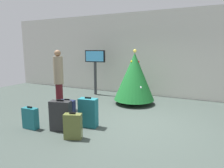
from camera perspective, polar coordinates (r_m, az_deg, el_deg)
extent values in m
plane|color=#38423D|center=(5.31, 6.95, -11.55)|extent=(16.00, 16.00, 0.00)
cube|color=beige|center=(8.43, 15.13, 8.24)|extent=(16.00, 0.20, 3.48)
cylinder|color=#4C3319|center=(7.25, 6.30, -5.00)|extent=(0.12, 0.12, 0.16)
cone|color=#196628|center=(7.07, 6.44, 2.16)|extent=(1.43, 1.43, 1.67)
sphere|color=#F2D84C|center=(7.00, 6.58, 9.42)|extent=(0.12, 0.12, 0.12)
sphere|color=red|center=(7.02, 7.59, 6.32)|extent=(0.08, 0.08, 0.08)
sphere|color=red|center=(7.36, 6.36, 3.16)|extent=(0.08, 0.08, 0.08)
sphere|color=silver|center=(7.45, 4.67, 1.02)|extent=(0.08, 0.08, 0.08)
sphere|color=silver|center=(6.71, 8.23, -1.01)|extent=(0.08, 0.08, 0.08)
sphere|color=yellow|center=(6.95, 5.65, 6.45)|extent=(0.08, 0.08, 0.08)
cylinder|color=#333338|center=(8.60, -4.81, 1.62)|extent=(0.12, 0.12, 1.40)
cube|color=black|center=(8.52, -4.90, 7.97)|extent=(0.89, 0.19, 0.50)
cube|color=#4CB2F2|center=(8.48, -5.05, 7.96)|extent=(0.79, 0.11, 0.43)
cylinder|color=#4C1419|center=(6.78, -14.85, -3.38)|extent=(0.23, 0.23, 0.83)
cylinder|color=gray|center=(6.64, -15.18, 3.85)|extent=(0.38, 0.38, 0.89)
sphere|color=#8C6647|center=(6.61, -15.39, 8.54)|extent=(0.20, 0.20, 0.20)
cube|color=#19606B|center=(5.35, -22.40, -9.09)|extent=(0.40, 0.18, 0.53)
cube|color=black|center=(5.27, -22.60, -6.17)|extent=(0.14, 0.03, 0.04)
cube|color=#59602D|center=(4.50, -11.15, -11.86)|extent=(0.42, 0.31, 0.56)
cube|color=black|center=(4.40, -11.28, -8.20)|extent=(0.14, 0.08, 0.04)
cube|color=#232326|center=(4.96, -14.51, -8.86)|extent=(0.54, 0.33, 0.73)
cube|color=black|center=(4.86, -14.71, -4.56)|extent=(0.18, 0.07, 0.04)
cube|color=#141938|center=(5.78, -12.74, -7.14)|extent=(0.47, 0.28, 0.53)
cube|color=black|center=(5.70, -12.85, -4.39)|extent=(0.16, 0.06, 0.04)
cube|color=#19606B|center=(5.07, -6.85, -8.19)|extent=(0.49, 0.30, 0.73)
cube|color=black|center=(4.97, -6.94, -3.97)|extent=(0.16, 0.05, 0.04)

